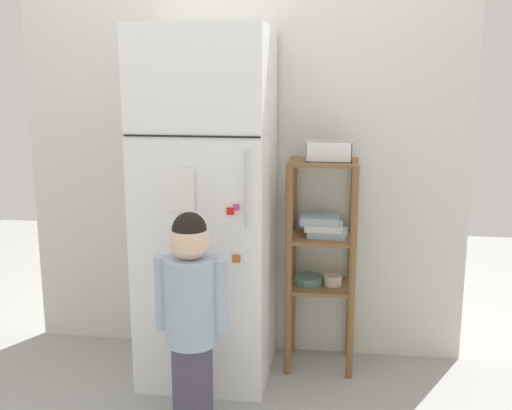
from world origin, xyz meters
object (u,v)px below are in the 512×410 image
object	(u,v)px
refrigerator	(207,208)
fruit_bin	(329,153)
child_standing	(191,300)
pantry_shelf_unit	(321,247)

from	to	relation	value
refrigerator	fruit_bin	bearing A→B (deg)	13.90
refrigerator	child_standing	bearing A→B (deg)	-85.46
refrigerator	child_standing	xyz separation A→B (m)	(0.04, -0.52, -0.28)
child_standing	pantry_shelf_unit	bearing A→B (deg)	52.31
refrigerator	pantry_shelf_unit	xyz separation A→B (m)	(0.56, 0.15, -0.22)
child_standing	fruit_bin	bearing A→B (deg)	50.82
pantry_shelf_unit	fruit_bin	distance (m)	0.49
pantry_shelf_unit	child_standing	bearing A→B (deg)	-127.69
child_standing	fruit_bin	xyz separation A→B (m)	(0.55, 0.67, 0.55)
child_standing	pantry_shelf_unit	distance (m)	0.85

